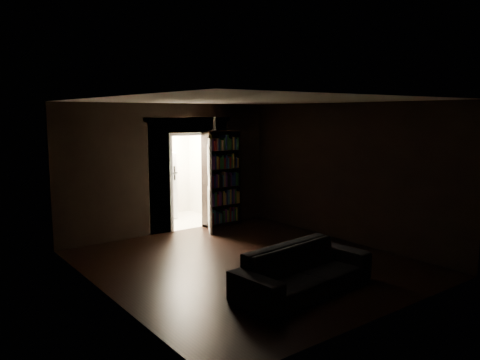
% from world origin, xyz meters
% --- Properties ---
extents(ground, '(5.50, 5.50, 0.00)m').
position_xyz_m(ground, '(0.00, 0.00, 0.00)').
color(ground, black).
rests_on(ground, ground).
extents(room_walls, '(5.02, 5.61, 2.84)m').
position_xyz_m(room_walls, '(-0.01, 1.07, 1.68)').
color(room_walls, black).
rests_on(room_walls, ground).
extents(kitchen_alcove, '(2.20, 1.80, 2.60)m').
position_xyz_m(kitchen_alcove, '(0.50, 3.87, 1.21)').
color(kitchen_alcove, beige).
rests_on(kitchen_alcove, ground).
extents(sofa, '(2.33, 1.19, 0.86)m').
position_xyz_m(sofa, '(-0.14, -1.50, 0.43)').
color(sofa, black).
rests_on(sofa, ground).
extents(bookshelf, '(0.96, 0.60, 2.20)m').
position_xyz_m(bookshelf, '(1.25, 2.59, 1.10)').
color(bookshelf, black).
rests_on(bookshelf, ground).
extents(refrigerator, '(0.79, 0.73, 1.65)m').
position_xyz_m(refrigerator, '(0.38, 4.11, 0.82)').
color(refrigerator, white).
rests_on(refrigerator, ground).
extents(door, '(0.46, 0.77, 2.05)m').
position_xyz_m(door, '(0.76, 2.36, 1.02)').
color(door, white).
rests_on(door, ground).
extents(figurine, '(0.12, 0.12, 0.31)m').
position_xyz_m(figurine, '(1.08, 2.61, 2.35)').
color(figurine, white).
rests_on(figurine, bookshelf).
extents(bottles, '(0.57, 0.21, 0.23)m').
position_xyz_m(bottles, '(0.43, 4.13, 1.77)').
color(bottles, black).
rests_on(bottles, refrigerator).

